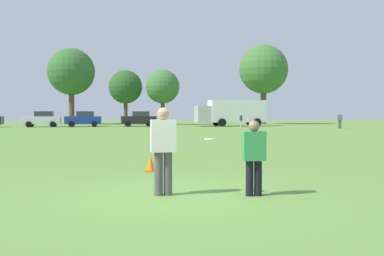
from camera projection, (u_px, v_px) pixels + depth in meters
name	position (u px, v px, depth m)	size (l,w,h in m)	color
ground_plane	(174.00, 196.00, 8.52)	(175.43, 175.43, 0.00)	#608C3D
player_thrower	(163.00, 146.00, 8.55)	(0.50, 0.30, 1.71)	#4C4C51
player_defender	(254.00, 154.00, 8.50)	(0.44, 0.27, 1.46)	black
frisbee	(211.00, 139.00, 8.64)	(0.27, 0.27, 0.06)	white
traffic_cone	(150.00, 163.00, 12.07)	(0.32, 0.32, 0.48)	#D8590C
parked_car_center	(42.00, 119.00, 50.80)	(4.32, 2.46, 1.82)	silver
parked_car_mid_right	(84.00, 119.00, 51.82)	(4.32, 2.46, 1.82)	navy
parked_car_near_right	(139.00, 119.00, 53.14)	(4.32, 2.46, 1.82)	black
box_truck	(232.00, 112.00, 53.93)	(8.66, 3.41, 3.18)	white
bystander_sideline_watcher	(241.00, 120.00, 49.50)	(0.25, 0.42, 1.53)	gray
bystander_far_jogger	(340.00, 120.00, 45.62)	(0.48, 0.34, 1.61)	#4C4C51
tree_west_oak	(71.00, 72.00, 63.16)	(6.74, 6.74, 10.96)	brown
tree_west_maple	(125.00, 87.00, 62.01)	(4.72, 4.72, 7.67)	brown
tree_center_elm	(163.00, 87.00, 60.81)	(4.69, 4.69, 7.62)	brown
tree_east_birch	(264.00, 70.00, 64.53)	(7.16, 7.16, 11.63)	brown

